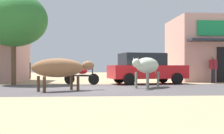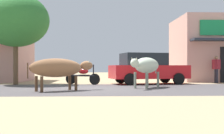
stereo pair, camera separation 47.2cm
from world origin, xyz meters
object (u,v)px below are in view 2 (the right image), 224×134
Objects in this scene: roadside_tree at (16,20)px; parked_hatchback_car at (147,68)px; cow_far_dark at (146,66)px; parked_motorcycle at (83,76)px; cow_near_brown at (58,68)px; pedestrian_by_shop at (216,67)px.

parked_hatchback_car is at bearing 0.90° from roadside_tree.
cow_far_dark is at bearing -24.16° from roadside_tree.
parked_hatchback_car is 2.37× the size of parked_motorcycle.
cow_near_brown is at bearing -58.22° from roadside_tree.
cow_far_dark is 6.12m from pedestrian_by_shop.
parked_hatchback_car is (6.90, 0.11, -2.50)m from roadside_tree.
roadside_tree is 3.05× the size of pedestrian_by_shop.
parked_motorcycle is at bearing -174.86° from parked_hatchback_car.
parked_hatchback_car is at bearing 48.26° from cow_near_brown.
parked_hatchback_car is 1.71× the size of cow_far_dark.
roadside_tree is at bearing -179.10° from parked_hatchback_car.
roadside_tree reaches higher than parked_hatchback_car.
parked_hatchback_car is 4.27m from pedestrian_by_shop.
roadside_tree is 5.85m from cow_near_brown.
pedestrian_by_shop reaches higher than cow_far_dark.
parked_hatchback_car is at bearing 5.14° from parked_motorcycle.
parked_motorcycle is at bearing 80.49° from cow_near_brown.
parked_hatchback_car reaches higher than cow_near_brown.
pedestrian_by_shop is (8.26, 5.61, 0.04)m from cow_near_brown.
roadside_tree is at bearing 176.80° from parked_motorcycle.
cow_near_brown is (2.79, -4.50, -2.48)m from roadside_tree.
parked_hatchback_car is at bearing 80.52° from cow_far_dark.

